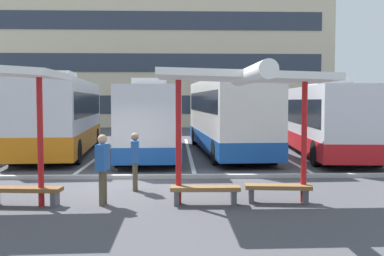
# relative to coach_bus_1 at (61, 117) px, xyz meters

# --- Properties ---
(ground_plane) EXTENTS (160.00, 160.00, 0.00)m
(ground_plane) POSITION_rel_coach_bus_1_xyz_m (3.92, -8.29, -1.73)
(ground_plane) COLOR #47474C
(terminal_building) EXTENTS (32.41, 11.11, 18.15)m
(terminal_building) POSITION_rel_coach_bus_1_xyz_m (3.97, 26.74, 6.00)
(terminal_building) COLOR beige
(terminal_building) RESTS_ON ground
(coach_bus_1) EXTENTS (3.35, 10.54, 3.75)m
(coach_bus_1) POSITION_rel_coach_bus_1_xyz_m (0.00, 0.00, 0.00)
(coach_bus_1) COLOR silver
(coach_bus_1) RESTS_ON ground
(coach_bus_2) EXTENTS (2.83, 12.03, 3.44)m
(coach_bus_2) POSITION_rel_coach_bus_1_xyz_m (4.14, 0.27, -0.13)
(coach_bus_2) COLOR silver
(coach_bus_2) RESTS_ON ground
(coach_bus_3) EXTENTS (3.16, 11.84, 3.82)m
(coach_bus_3) POSITION_rel_coach_bus_1_xyz_m (7.78, 0.50, 0.06)
(coach_bus_3) COLOR silver
(coach_bus_3) RESTS_ON ground
(coach_bus_4) EXTENTS (3.51, 12.37, 3.46)m
(coach_bus_4) POSITION_rel_coach_bus_1_xyz_m (12.19, 0.11, -0.13)
(coach_bus_4) COLOR silver
(coach_bus_4) RESTS_ON ground
(lane_stripe_1) EXTENTS (0.16, 14.00, 0.01)m
(lane_stripe_1) POSITION_rel_coach_bus_1_xyz_m (-2.19, 1.02, -1.72)
(lane_stripe_1) COLOR white
(lane_stripe_1) RESTS_ON ground
(lane_stripe_2) EXTENTS (0.16, 14.00, 0.01)m
(lane_stripe_2) POSITION_rel_coach_bus_1_xyz_m (1.88, 1.02, -1.72)
(lane_stripe_2) COLOR white
(lane_stripe_2) RESTS_ON ground
(lane_stripe_3) EXTENTS (0.16, 14.00, 0.01)m
(lane_stripe_3) POSITION_rel_coach_bus_1_xyz_m (5.96, 1.02, -1.72)
(lane_stripe_3) COLOR white
(lane_stripe_3) RESTS_ON ground
(lane_stripe_4) EXTENTS (0.16, 14.00, 0.01)m
(lane_stripe_4) POSITION_rel_coach_bus_1_xyz_m (10.04, 1.02, -1.72)
(lane_stripe_4) COLOR white
(lane_stripe_4) RESTS_ON ground
(lane_stripe_5) EXTENTS (0.16, 14.00, 0.01)m
(lane_stripe_5) POSITION_rel_coach_bus_1_xyz_m (14.12, 1.02, -1.72)
(lane_stripe_5) COLOR white
(lane_stripe_5) RESTS_ON ground
(bench_1) EXTENTS (1.81, 0.59, 0.45)m
(bench_1) POSITION_rel_coach_bus_1_xyz_m (1.72, -10.58, -1.39)
(bench_1) COLOR brown
(bench_1) RESTS_ON ground
(waiting_shelter_1) EXTENTS (4.08, 4.63, 3.24)m
(waiting_shelter_1) POSITION_rel_coach_bus_1_xyz_m (6.94, -10.69, 1.28)
(waiting_shelter_1) COLOR red
(waiting_shelter_1) RESTS_ON ground
(bench_2) EXTENTS (1.68, 0.46, 0.45)m
(bench_2) POSITION_rel_coach_bus_1_xyz_m (6.04, -10.62, -1.39)
(bench_2) COLOR brown
(bench_2) RESTS_ON ground
(bench_3) EXTENTS (1.64, 0.58, 0.45)m
(bench_3) POSITION_rel_coach_bus_1_xyz_m (7.84, -10.47, -1.39)
(bench_3) COLOR brown
(bench_3) RESTS_ON ground
(platform_kerb) EXTENTS (44.00, 0.24, 0.12)m
(platform_kerb) POSITION_rel_coach_bus_1_xyz_m (3.92, -6.78, -1.67)
(platform_kerb) COLOR #ADADA8
(platform_kerb) RESTS_ON ground
(waiting_passenger_1) EXTENTS (0.26, 0.49, 1.62)m
(waiting_passenger_1) POSITION_rel_coach_bus_1_xyz_m (4.20, -8.80, -0.80)
(waiting_passenger_1) COLOR brown
(waiting_passenger_1) RESTS_ON ground
(waiting_passenger_2) EXTENTS (0.30, 0.52, 1.70)m
(waiting_passenger_2) POSITION_rel_coach_bus_1_xyz_m (3.58, -10.55, -0.74)
(waiting_passenger_2) COLOR brown
(waiting_passenger_2) RESTS_ON ground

